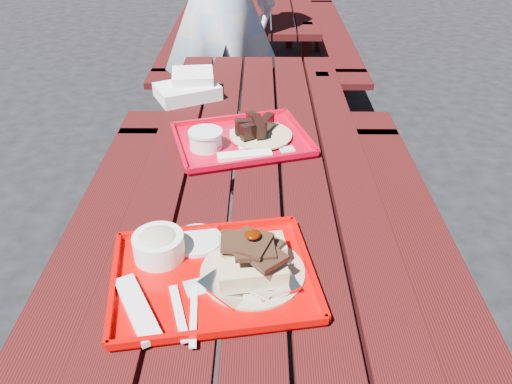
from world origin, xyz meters
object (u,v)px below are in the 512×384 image
Objects in this scene: picnic_table_far at (259,15)px; far_tray at (240,139)px; near_tray at (212,263)px; person at (219,8)px; picnic_table_near at (256,232)px.

far_tray is at bearing -91.34° from picnic_table_far.
picnic_table_far is at bearing 88.66° from far_tray.
picnic_table_far is 4.60× the size of near_tray.
near_tray is (-0.10, -3.20, 0.23)m from picnic_table_far.
picnic_table_far is 2.55m from far_tray.
far_tray is at bearing 86.31° from near_tray.
near_tray is 1.91m from person.
person is at bearing 98.21° from picnic_table_near.
near_tray is at bearing -91.82° from picnic_table_far.
picnic_table_near and picnic_table_far have the same top height.
picnic_table_near is 2.80m from picnic_table_far.
picnic_table_near is 1.00× the size of picnic_table_far.
person reaches higher than far_tray.
picnic_table_far is (0.00, 2.80, 0.00)m from picnic_table_near.
near_tray is 0.98× the size of far_tray.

